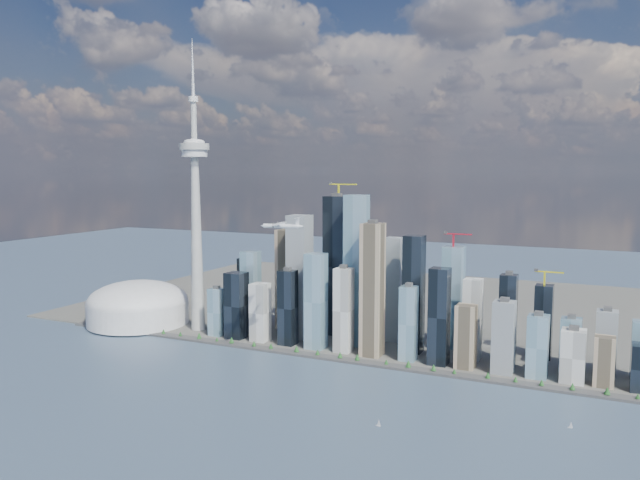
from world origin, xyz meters
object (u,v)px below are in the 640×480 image
at_px(dome_stadium, 138,305).
at_px(sailboat_west, 379,424).
at_px(airplane, 281,225).
at_px(sailboat_east, 571,426).
at_px(needle_tower, 196,210).

xyz_separation_m(dome_stadium, sailboat_west, (612.47, -273.83, -36.37)).
height_order(airplane, sailboat_east, airplane).
height_order(needle_tower, sailboat_east, needle_tower).
xyz_separation_m(needle_tower, dome_stadium, (-140.00, -10.00, -196.40)).
height_order(needle_tower, airplane, needle_tower).
distance_m(dome_stadium, sailboat_east, 845.54).
relative_size(airplane, sailboat_east, 7.98).
height_order(dome_stadium, sailboat_west, dome_stadium).
bearing_deg(airplane, sailboat_east, -20.60).
height_order(needle_tower, sailboat_west, needle_tower).
bearing_deg(needle_tower, dome_stadium, -175.91).
relative_size(dome_stadium, sailboat_east, 23.77).
height_order(dome_stadium, airplane, airplane).
bearing_deg(dome_stadium, sailboat_west, -24.09).
distance_m(needle_tower, sailboat_east, 748.48).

